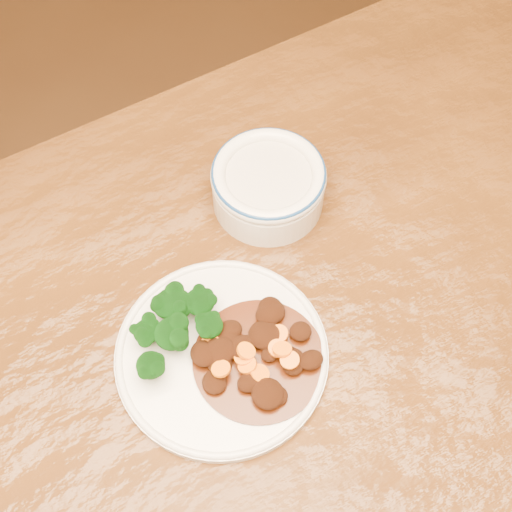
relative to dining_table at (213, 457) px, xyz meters
name	(u,v)px	position (x,y,z in m)	size (l,w,h in m)	color
dining_table	(213,457)	(0.00, 0.00, 0.00)	(1.58, 1.05, 0.75)	#532D0E
dinner_plate	(222,354)	(0.05, 0.08, 0.09)	(0.23, 0.23, 0.01)	silver
broccoli_florets	(175,322)	(0.01, 0.12, 0.11)	(0.11, 0.09, 0.04)	#76984E
mince_stew	(253,351)	(0.08, 0.06, 0.10)	(0.14, 0.14, 0.03)	#401C06
dip_bowl	(268,184)	(0.18, 0.24, 0.11)	(0.14, 0.14, 0.06)	silver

